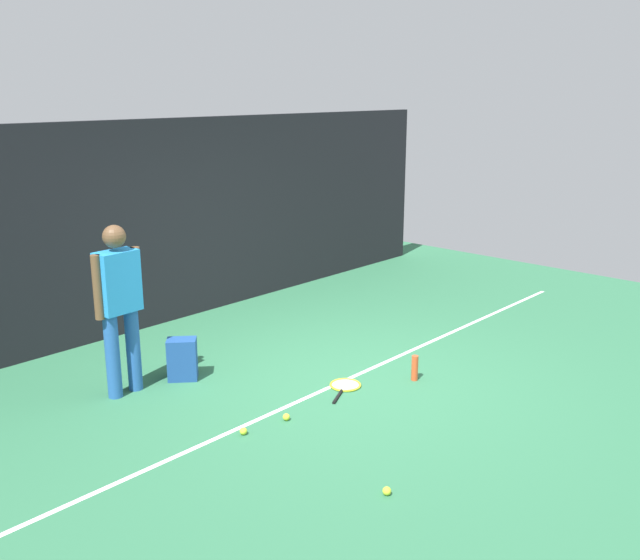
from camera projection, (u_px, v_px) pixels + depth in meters
ground_plane at (348, 379)px, 7.40m from camera, size 12.00×12.00×0.00m
back_fence at (170, 222)px, 9.03m from camera, size 10.00×0.10×2.58m
court_line at (348, 379)px, 7.40m from camera, size 9.00×0.05×0.00m
tennis_player at (119, 300)px, 6.82m from camera, size 0.53×0.24×1.70m
tennis_racket at (345, 386)px, 7.20m from camera, size 0.63×0.43×0.03m
backpack at (182, 359)px, 7.37m from camera, size 0.38×0.38×0.44m
tennis_ball_near_player at (286, 417)px, 6.48m from camera, size 0.07×0.07×0.07m
tennis_ball_by_fence at (243, 431)px, 6.21m from camera, size 0.07×0.07×0.07m
tennis_ball_mid_court at (387, 491)px, 5.29m from camera, size 0.07×0.07×0.07m
water_bottle at (415, 368)px, 7.35m from camera, size 0.07×0.07×0.27m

